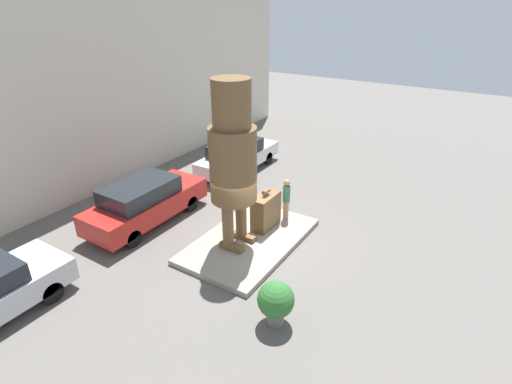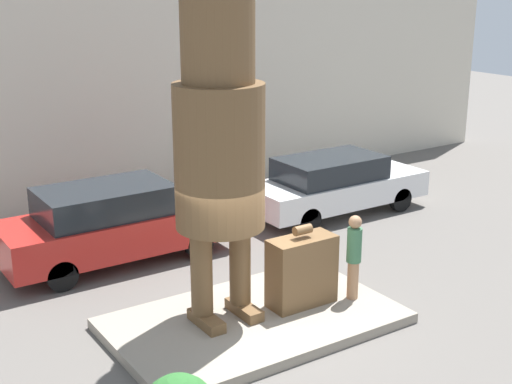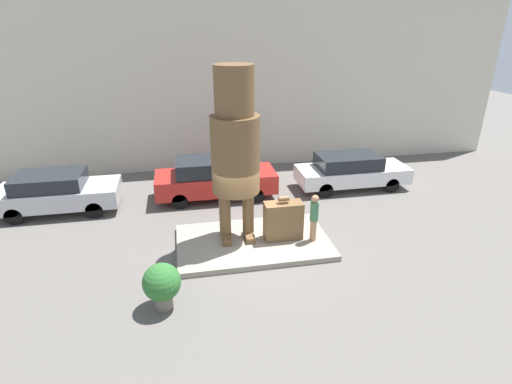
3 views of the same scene
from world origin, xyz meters
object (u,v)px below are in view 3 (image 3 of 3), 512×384
parked_car_white (351,171)px  statue_figure (235,143)px  giant_suitcase (283,220)px  parked_car_red (214,178)px  parked_car_silver (56,192)px  tourist (314,216)px  planter_pot (162,284)px

parked_car_white → statue_figure: bearing=-146.2°
giant_suitcase → parked_car_red: (-1.80, 4.03, 0.05)m
parked_car_silver → parked_car_red: size_ratio=0.91×
parked_car_white → parked_car_silver: bearing=-179.6°
giant_suitcase → tourist: tourist is taller
parked_car_red → parked_car_silver: bearing=-178.4°
parked_car_silver → parked_car_white: bearing=0.4°
statue_figure → parked_car_white: (5.43, 3.64, -2.53)m
giant_suitcase → planter_pot: bearing=-145.8°
statue_figure → planter_pot: bearing=-128.7°
giant_suitcase → statue_figure: bearing=167.6°
statue_figure → tourist: 3.33m
statue_figure → parked_car_red: bearing=95.5°
giant_suitcase → planter_pot: 4.48m
giant_suitcase → planter_pot: size_ratio=1.19×
parked_car_silver → statue_figure: bearing=-29.7°
statue_figure → parked_car_white: bearing=33.8°
statue_figure → giant_suitcase: size_ratio=3.67×
giant_suitcase → planter_pot: giant_suitcase is taller
tourist → parked_car_silver: tourist is taller
giant_suitcase → parked_car_silver: (-7.66, 3.87, -0.01)m
planter_pot → statue_figure: bearing=51.3°
statue_figure → parked_car_silver: size_ratio=1.24×
tourist → parked_car_white: (3.09, 4.27, -0.25)m
parked_car_silver → planter_pot: 7.51m
statue_figure → parked_car_red: size_ratio=1.13×
statue_figure → parked_car_red: 4.47m
giant_suitcase → parked_car_red: bearing=114.0°
giant_suitcase → planter_pot: (-3.71, -2.51, -0.09)m
parked_car_red → parked_car_white: 5.79m
giant_suitcase → parked_car_white: giant_suitcase is taller
tourist → planter_pot: bearing=-154.5°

